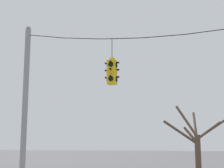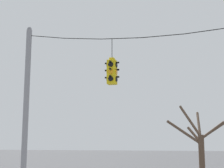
# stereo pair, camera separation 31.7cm
# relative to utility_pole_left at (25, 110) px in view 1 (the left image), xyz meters

# --- Properties ---
(utility_pole_left) EXTENTS (0.23, 0.23, 7.26)m
(utility_pole_left) POSITION_rel_utility_pole_left_xyz_m (0.00, 0.00, 0.00)
(utility_pole_left) COLOR gray
(utility_pole_left) RESTS_ON ground_plane
(span_wire) EXTENTS (11.54, 0.03, 0.57)m
(span_wire) POSITION_rel_utility_pole_left_xyz_m (5.77, 0.00, 2.89)
(span_wire) COLOR black
(traffic_light_near_right_pole) EXTENTS (0.58, 0.58, 1.85)m
(traffic_light_near_right_pole) POSITION_rel_utility_pole_left_xyz_m (3.75, -0.00, 1.42)
(traffic_light_near_right_pole) COLOR yellow
(bare_tree) EXTENTS (4.02, 2.36, 4.72)m
(bare_tree) POSITION_rel_utility_pole_left_xyz_m (6.67, 9.13, -1.34)
(bare_tree) COLOR brown
(bare_tree) RESTS_ON ground_plane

